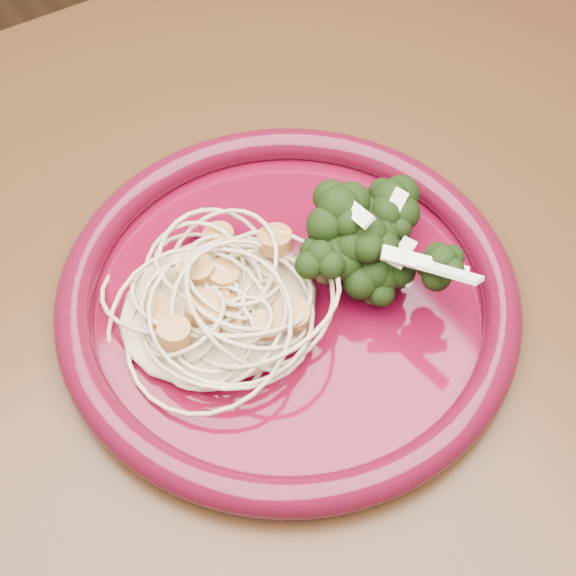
% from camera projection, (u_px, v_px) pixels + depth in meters
% --- Properties ---
extents(dining_table, '(1.20, 0.80, 0.75)m').
position_uv_depth(dining_table, '(317.00, 355.00, 0.65)').
color(dining_table, '#472814').
rests_on(dining_table, ground).
extents(dinner_plate, '(0.41, 0.41, 0.03)m').
position_uv_depth(dinner_plate, '(288.00, 295.00, 0.55)').
color(dinner_plate, '#520519').
rests_on(dinner_plate, dining_table).
extents(spaghetti_pile, '(0.17, 0.16, 0.03)m').
position_uv_depth(spaghetti_pile, '(218.00, 298.00, 0.53)').
color(spaghetti_pile, '#C9B58E').
rests_on(spaghetti_pile, dinner_plate).
extents(scallop_cluster, '(0.16, 0.16, 0.04)m').
position_uv_depth(scallop_cluster, '(214.00, 265.00, 0.50)').
color(scallop_cluster, '#BF8243').
rests_on(scallop_cluster, spaghetti_pile).
extents(broccoli_pile, '(0.14, 0.18, 0.05)m').
position_uv_depth(broccoli_pile, '(373.00, 261.00, 0.54)').
color(broccoli_pile, black).
rests_on(broccoli_pile, dinner_plate).
extents(onion_garnish, '(0.10, 0.12, 0.05)m').
position_uv_depth(onion_garnish, '(378.00, 229.00, 0.51)').
color(onion_garnish, white).
rests_on(onion_garnish, broccoli_pile).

